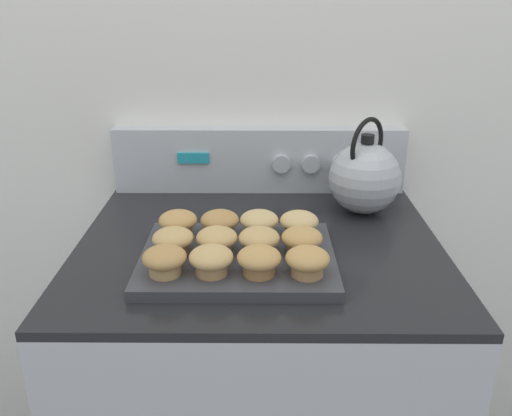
{
  "coord_description": "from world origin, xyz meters",
  "views": [
    {
      "loc": [
        0.0,
        -0.68,
        1.44
      ],
      "look_at": [
        -0.0,
        0.31,
        1.03
      ],
      "focal_mm": 38.0,
      "sensor_mm": 36.0,
      "label": 1
    }
  ],
  "objects_px": {
    "muffin_r1_c0": "(171,241)",
    "muffin_r2_c2": "(259,222)",
    "muffin_r1_c2": "(259,241)",
    "tea_kettle": "(364,177)",
    "muffin_r2_c1": "(218,222)",
    "stove_range": "(257,412)",
    "muffin_r0_c1": "(209,260)",
    "muffin_pan": "(236,258)",
    "muffin_r0_c3": "(306,261)",
    "muffin_r2_c0": "(177,223)",
    "muffin_r0_c2": "(257,260)",
    "muffin_r1_c3": "(300,240)",
    "muffin_r2_c3": "(298,223)",
    "muffin_r1_c1": "(215,240)",
    "muffin_r0_c0": "(163,260)"
  },
  "relations": [
    {
      "from": "muffin_pan",
      "to": "muffin_r0_c3",
      "type": "bearing_deg",
      "value": -33.4
    },
    {
      "from": "muffin_r1_c2",
      "to": "muffin_r2_c0",
      "type": "height_order",
      "value": "same"
    },
    {
      "from": "stove_range",
      "to": "muffin_r1_c3",
      "type": "bearing_deg",
      "value": -51.38
    },
    {
      "from": "muffin_r0_c1",
      "to": "stove_range",
      "type": "bearing_deg",
      "value": 65.1
    },
    {
      "from": "muffin_r0_c0",
      "to": "muffin_r1_c0",
      "type": "xyz_separation_m",
      "value": [
        0.0,
        0.08,
        0.0
      ]
    },
    {
      "from": "muffin_r0_c0",
      "to": "muffin_r2_c1",
      "type": "xyz_separation_m",
      "value": [
        0.09,
        0.17,
        0.0
      ]
    },
    {
      "from": "stove_range",
      "to": "muffin_r2_c1",
      "type": "height_order",
      "value": "muffin_r2_c1"
    },
    {
      "from": "muffin_r2_c2",
      "to": "tea_kettle",
      "type": "distance_m",
      "value": 0.31
    },
    {
      "from": "muffin_r1_c0",
      "to": "muffin_r2_c3",
      "type": "height_order",
      "value": "same"
    },
    {
      "from": "muffin_r1_c2",
      "to": "muffin_r1_c3",
      "type": "height_order",
      "value": "same"
    },
    {
      "from": "muffin_r1_c0",
      "to": "muffin_r2_c3",
      "type": "bearing_deg",
      "value": 18.7
    },
    {
      "from": "muffin_r0_c1",
      "to": "muffin_r1_c0",
      "type": "height_order",
      "value": "same"
    },
    {
      "from": "muffin_r1_c2",
      "to": "tea_kettle",
      "type": "bearing_deg",
      "value": 47.41
    },
    {
      "from": "muffin_r1_c2",
      "to": "muffin_r2_c2",
      "type": "height_order",
      "value": "same"
    },
    {
      "from": "muffin_r0_c3",
      "to": "muffin_r1_c0",
      "type": "relative_size",
      "value": 1.0
    },
    {
      "from": "muffin_r0_c3",
      "to": "muffin_r2_c0",
      "type": "height_order",
      "value": "same"
    },
    {
      "from": "muffin_r0_c1",
      "to": "muffin_pan",
      "type": "bearing_deg",
      "value": 61.34
    },
    {
      "from": "muffin_r0_c2",
      "to": "muffin_r1_c3",
      "type": "bearing_deg",
      "value": 45.07
    },
    {
      "from": "muffin_pan",
      "to": "muffin_r0_c2",
      "type": "distance_m",
      "value": 0.1
    },
    {
      "from": "muffin_r1_c1",
      "to": "muffin_r2_c1",
      "type": "distance_m",
      "value": 0.08
    },
    {
      "from": "muffin_r0_c1",
      "to": "tea_kettle",
      "type": "bearing_deg",
      "value": 46.14
    },
    {
      "from": "muffin_r1_c0",
      "to": "muffin_r2_c2",
      "type": "bearing_deg",
      "value": 27.66
    },
    {
      "from": "muffin_r1_c1",
      "to": "muffin_r1_c3",
      "type": "distance_m",
      "value": 0.16
    },
    {
      "from": "muffin_pan",
      "to": "muffin_r2_c1",
      "type": "distance_m",
      "value": 0.1
    },
    {
      "from": "muffin_r1_c2",
      "to": "muffin_r1_c3",
      "type": "distance_m",
      "value": 0.08
    },
    {
      "from": "muffin_r0_c1",
      "to": "muffin_r2_c3",
      "type": "xyz_separation_m",
      "value": [
        0.17,
        0.16,
        0.0
      ]
    },
    {
      "from": "muffin_r0_c1",
      "to": "muffin_r2_c0",
      "type": "distance_m",
      "value": 0.18
    },
    {
      "from": "muffin_r1_c3",
      "to": "tea_kettle",
      "type": "xyz_separation_m",
      "value": [
        0.17,
        0.26,
        0.04
      ]
    },
    {
      "from": "muffin_r2_c1",
      "to": "stove_range",
      "type": "bearing_deg",
      "value": 13.26
    },
    {
      "from": "muffin_r0_c0",
      "to": "muffin_r1_c3",
      "type": "distance_m",
      "value": 0.26
    },
    {
      "from": "muffin_r0_c2",
      "to": "muffin_r0_c3",
      "type": "distance_m",
      "value": 0.09
    },
    {
      "from": "muffin_r2_c1",
      "to": "muffin_r2_c3",
      "type": "bearing_deg",
      "value": -1.23
    },
    {
      "from": "muffin_r1_c2",
      "to": "muffin_r2_c3",
      "type": "relative_size",
      "value": 1.0
    },
    {
      "from": "muffin_pan",
      "to": "tea_kettle",
      "type": "bearing_deg",
      "value": 42.63
    },
    {
      "from": "muffin_r1_c1",
      "to": "muffin_r1_c3",
      "type": "relative_size",
      "value": 1.0
    },
    {
      "from": "muffin_r1_c1",
      "to": "muffin_r2_c0",
      "type": "distance_m",
      "value": 0.12
    },
    {
      "from": "muffin_r1_c0",
      "to": "muffin_r2_c0",
      "type": "xyz_separation_m",
      "value": [
        -0.0,
        0.09,
        0.0
      ]
    },
    {
      "from": "muffin_r1_c0",
      "to": "muffin_r2_c2",
      "type": "height_order",
      "value": "same"
    },
    {
      "from": "muffin_r1_c2",
      "to": "muffin_r0_c1",
      "type": "bearing_deg",
      "value": -137.74
    },
    {
      "from": "muffin_r1_c2",
      "to": "muffin_r2_c0",
      "type": "xyz_separation_m",
      "value": [
        -0.17,
        0.08,
        0.0
      ]
    },
    {
      "from": "stove_range",
      "to": "muffin_r2_c0",
      "type": "distance_m",
      "value": 0.54
    },
    {
      "from": "muffin_r1_c0",
      "to": "muffin_pan",
      "type": "bearing_deg",
      "value": 1.35
    },
    {
      "from": "muffin_r0_c3",
      "to": "muffin_r2_c1",
      "type": "relative_size",
      "value": 1.0
    },
    {
      "from": "muffin_r2_c0",
      "to": "muffin_r0_c2",
      "type": "bearing_deg",
      "value": -44.59
    },
    {
      "from": "muffin_r0_c2",
      "to": "muffin_r1_c2",
      "type": "height_order",
      "value": "same"
    },
    {
      "from": "stove_range",
      "to": "muffin_r2_c2",
      "type": "bearing_deg",
      "value": -82.81
    },
    {
      "from": "muffin_pan",
      "to": "muffin_r1_c3",
      "type": "height_order",
      "value": "muffin_r1_c3"
    },
    {
      "from": "muffin_pan",
      "to": "muffin_r2_c1",
      "type": "xyz_separation_m",
      "value": [
        -0.04,
        0.08,
        0.04
      ]
    },
    {
      "from": "muffin_r0_c1",
      "to": "muffin_r0_c2",
      "type": "xyz_separation_m",
      "value": [
        0.08,
        -0.0,
        0.0
      ]
    },
    {
      "from": "muffin_r0_c0",
      "to": "muffin_r0_c2",
      "type": "bearing_deg",
      "value": -0.0
    }
  ]
}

